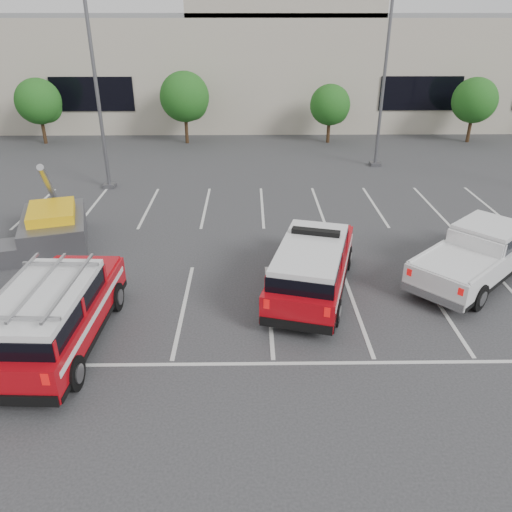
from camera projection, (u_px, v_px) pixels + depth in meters
The scene contains 13 objects.
ground at pixel (269, 306), 15.72m from camera, with size 120.00×120.00×0.00m, color #2F2F31.
stall_markings at pixel (265, 246), 19.76m from camera, with size 23.00×15.00×0.01m, color silver.
convention_building at pixel (258, 60), 42.26m from camera, with size 60.00×16.99×13.20m.
tree_left at pixel (40, 103), 34.11m from camera, with size 3.07×3.07×4.42m.
tree_mid_left at pixel (186, 98), 34.12m from camera, with size 3.37×3.37×4.85m.
tree_mid_right at pixel (331, 106), 34.48m from camera, with size 2.77×2.77×3.99m.
tree_right at pixel (475, 102), 34.49m from camera, with size 3.07×3.07×4.42m.
light_pole_left at pixel (96, 85), 24.12m from camera, with size 0.90×0.60×10.24m.
light_pole_mid at pixel (384, 75), 27.90m from camera, with size 0.90×0.60×10.24m.
fire_chief_suv at pixel (312, 270), 16.18m from camera, with size 3.57×6.15×2.04m.
white_pickup at pixel (478, 258), 17.14m from camera, with size 5.90×5.71×1.87m.
ladder_suv at pixel (55, 319), 13.47m from camera, with size 2.46×5.76×2.24m.
utility_rig at pixel (51, 229), 19.58m from camera, with size 3.62×4.64×3.47m.
Camera 1 is at (-0.61, -13.41, 8.34)m, focal length 35.00 mm.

